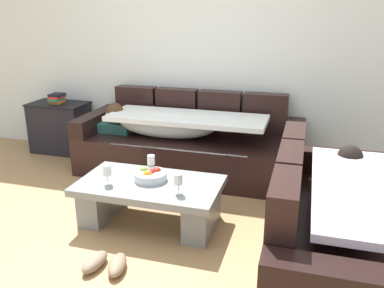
% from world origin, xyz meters
% --- Properties ---
extents(ground_plane, '(14.00, 14.00, 0.00)m').
position_xyz_m(ground_plane, '(0.00, 0.00, 0.00)').
color(ground_plane, '#AA8151').
extents(back_wall, '(9.00, 0.10, 2.70)m').
position_xyz_m(back_wall, '(0.00, 2.15, 1.35)').
color(back_wall, white).
rests_on(back_wall, ground_plane).
extents(couch_along_wall, '(2.44, 0.92, 0.88)m').
position_xyz_m(couch_along_wall, '(0.11, 1.63, 0.33)').
color(couch_along_wall, black).
rests_on(couch_along_wall, ground_plane).
extents(couch_near_window, '(0.92, 1.89, 0.88)m').
position_xyz_m(couch_near_window, '(1.66, 0.13, 0.34)').
color(couch_near_window, black).
rests_on(couch_near_window, ground_plane).
extents(coffee_table, '(1.20, 0.68, 0.38)m').
position_xyz_m(coffee_table, '(0.16, 0.42, 0.24)').
color(coffee_table, gray).
rests_on(coffee_table, ground_plane).
extents(fruit_bowl, '(0.28, 0.28, 0.10)m').
position_xyz_m(fruit_bowl, '(0.15, 0.48, 0.42)').
color(fruit_bowl, silver).
rests_on(fruit_bowl, coffee_table).
extents(wine_glass_near_left, '(0.07, 0.07, 0.17)m').
position_xyz_m(wine_glass_near_left, '(-0.16, 0.29, 0.50)').
color(wine_glass_near_left, silver).
rests_on(wine_glass_near_left, coffee_table).
extents(wine_glass_near_right, '(0.07, 0.07, 0.17)m').
position_xyz_m(wine_glass_near_right, '(0.46, 0.29, 0.50)').
color(wine_glass_near_right, silver).
rests_on(wine_glass_near_right, coffee_table).
extents(wine_glass_far_back, '(0.07, 0.07, 0.17)m').
position_xyz_m(wine_glass_far_back, '(0.10, 0.62, 0.50)').
color(wine_glass_far_back, silver).
rests_on(wine_glass_far_back, coffee_table).
extents(side_cabinet, '(0.72, 0.44, 0.64)m').
position_xyz_m(side_cabinet, '(-1.66, 1.85, 0.32)').
color(side_cabinet, black).
rests_on(side_cabinet, ground_plane).
extents(book_stack_on_cabinet, '(0.16, 0.20, 0.12)m').
position_xyz_m(book_stack_on_cabinet, '(-1.66, 1.85, 0.70)').
color(book_stack_on_cabinet, '#B76623').
rests_on(book_stack_on_cabinet, side_cabinet).
extents(pair_of_shoes, '(0.33, 0.30, 0.09)m').
position_xyz_m(pair_of_shoes, '(0.10, -0.29, 0.04)').
color(pair_of_shoes, '#8C7259').
rests_on(pair_of_shoes, ground_plane).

